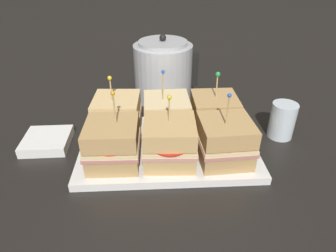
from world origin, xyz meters
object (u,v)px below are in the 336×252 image
Objects in this scene: sandwich_front_right at (225,141)px; napkin_stack at (47,141)px; kettle_steel at (162,71)px; drinking_glass at (282,120)px; sandwich_back_left at (117,116)px; serving_platter at (168,147)px; sandwich_back_center at (166,115)px; sandwich_front_left at (113,144)px; sandwich_front_center at (169,142)px; sandwich_back_right at (214,114)px.

sandwich_front_right reaches higher than napkin_stack.
kettle_steel is (-0.12, 0.36, 0.02)m from sandwich_front_right.
sandwich_back_left is at bearing 178.46° from drinking_glass.
napkin_stack reaches higher than serving_platter.
sandwich_back_center reaches higher than sandwich_back_left.
napkin_stack is at bearing 150.71° from sandwich_front_left.
drinking_glass is (0.29, 0.11, -0.02)m from sandwich_front_center.
sandwich_front_right is at bearing -27.03° from sandwich_back_left.
sandwich_back_center reaches higher than serving_platter.
serving_platter is 0.30m from drinking_glass.
drinking_glass is (0.41, 0.11, -0.02)m from sandwich_front_left.
kettle_steel reaches higher than drinking_glass.
sandwich_front_right is 0.12m from sandwich_back_right.
sandwich_back_center is at bearing 177.70° from drinking_glass.
kettle_steel reaches higher than sandwich_back_left.
sandwich_back_right is at bearing 45.90° from sandwich_front_center.
sandwich_back_left is 0.24m from sandwich_back_right.
napkin_stack is (-0.59, -0.01, -0.03)m from drinking_glass.
sandwich_back_right reaches higher than napkin_stack.
sandwich_front_left reaches higher than napkin_stack.
sandwich_back_left is 1.00× the size of sandwich_back_right.
sandwich_front_right is at bearing -147.14° from drinking_glass.
kettle_steel is (-0.00, 0.35, 0.02)m from sandwich_front_center.
sandwich_back_left is at bearing -179.76° from sandwich_back_right.
serving_platter is 2.66× the size of sandwich_back_left.
serving_platter is at bearing 89.81° from sandwich_front_center.
kettle_steel reaches higher than sandwich_back_right.
sandwich_back_center is (-0.00, 0.12, -0.00)m from sandwich_front_center.
sandwich_back_left reaches higher than sandwich_front_center.
sandwich_back_right is (0.12, 0.00, 0.00)m from sandwich_back_center.
drinking_glass is at bearing -2.30° from sandwich_back_center.
sandwich_front_center reaches higher than serving_platter.
sandwich_front_left reaches higher than sandwich_back_right.
sandwich_front_right is at bearing -0.38° from sandwich_front_left.
sandwich_front_left is 0.12m from sandwich_front_center.
sandwich_back_left is 1.68× the size of drinking_glass.
sandwich_back_left is 0.41m from drinking_glass.
sandwich_back_left is at bearing 90.58° from sandwich_front_left.
drinking_glass is at bearing -4.01° from sandwich_back_right.
napkin_stack is at bearing -139.05° from kettle_steel.
kettle_steel reaches higher than sandwich_back_center.
kettle_steel is 1.84× the size of napkin_stack.
sandwich_front_right is 0.43m from napkin_stack.
serving_platter is 2.03× the size of kettle_steel.
kettle_steel is at bearing 140.24° from drinking_glass.
sandwich_front_left is at bearing 179.62° from sandwich_front_right.
sandwich_front_center is at bearing -45.04° from sandwich_back_left.
kettle_steel is (0.12, 0.23, 0.02)m from sandwich_back_left.
drinking_glass is 0.59m from napkin_stack.
sandwich_back_right is 1.68× the size of drinking_glass.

